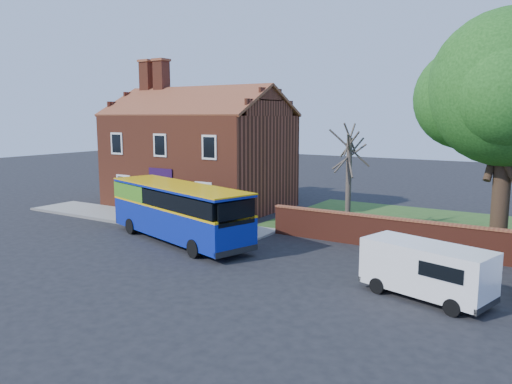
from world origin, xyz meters
The scene contains 10 objects.
ground centered at (0.00, 0.00, 0.00)m, with size 120.00×120.00×0.00m, color black.
pavement centered at (-7.00, 5.75, 0.06)m, with size 18.00×3.50×0.12m, color gray.
kerb centered at (-7.00, 4.00, 0.07)m, with size 18.00×0.15×0.14m, color slate.
grass_strip centered at (13.00, 13.00, 0.02)m, with size 26.00×12.00×0.04m, color #426B28.
shop_building centered at (-7.02, 11.50, 3.41)m, with size 12.30×8.13×10.50m.
boundary_wall centered at (13.00, 7.00, 0.81)m, with size 22.00×0.38×1.60m.
bus centered at (-1.73, 2.80, 1.69)m, with size 10.06×5.25×2.98m.
van_near centered at (11.54, 1.05, 1.10)m, with size 4.82×2.95×1.98m.
large_tree centered at (12.95, 10.36, 7.55)m, with size 9.46×7.48×11.53m.
bare_tree centered at (5.30, 9.23, 2.97)m, with size 2.17×2.59×5.80m.
Camera 1 is at (15.45, -16.70, 6.48)m, focal length 35.00 mm.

